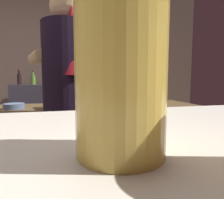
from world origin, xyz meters
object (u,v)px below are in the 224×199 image
bartender (69,99)px  bottle_vinegar (19,79)px  knife_block (140,93)px  bottle_hot_sauce (33,79)px  pint_glass_far (121,75)px  chefs_knife (99,106)px  mixing_bowl (14,106)px

bartender → bottle_vinegar: bearing=4.0°
knife_block → bottle_hot_sauce: (-1.25, 1.29, 0.15)m
pint_glass_far → bottle_vinegar: bearing=103.9°
bottle_vinegar → bottle_hot_sauce: 0.19m
pint_glass_far → bartender: bearing=91.5°
bartender → bottle_vinegar: 1.93m
chefs_knife → pint_glass_far: 1.61m
knife_block → bartender: bearing=-144.6°
pint_glass_far → knife_block: bearing=67.3°
bottle_vinegar → knife_block: bearing=-41.2°
knife_block → chefs_knife: size_ratio=1.17×
pint_glass_far → bottle_vinegar: 3.05m
bottle_hot_sauce → chefs_knife: bearing=-60.7°
mixing_bowl → pint_glass_far: bearing=-73.0°
bottle_vinegar → bottle_hot_sauce: size_ratio=1.10×
pint_glass_far → bottle_hot_sauce: bottle_hot_sauce is taller
bottle_vinegar → bottle_hot_sauce: bottle_vinegar is taller
knife_block → pint_glass_far: bearing=-112.7°
chefs_knife → bottle_vinegar: bottle_vinegar is taller
bottle_hot_sauce → bottle_vinegar: bearing=-171.4°
bartender → pint_glass_far: 1.18m
pint_glass_far → bottle_vinegar: (-0.73, 2.96, 0.03)m
bottle_hot_sauce → bartender: bearing=-74.2°
chefs_knife → pint_glass_far: size_ratio=1.66×
bartender → bottle_hot_sauce: size_ratio=8.28×
knife_block → bottle_vinegar: bearing=138.8°
knife_block → chefs_knife: bearing=-165.3°
bartender → mixing_bowl: size_ratio=10.35×
bartender → bottle_hot_sauce: bearing=-1.6°
bartender → chefs_knife: 0.50m
mixing_bowl → bottle_vinegar: bottle_vinegar is taller
bottle_vinegar → bartender: bearing=-68.6°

